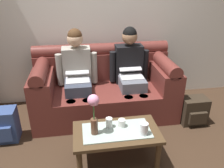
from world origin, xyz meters
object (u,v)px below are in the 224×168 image
Objects in this scene: person_left at (77,72)px; cup_near_right at (144,129)px; cup_far_center at (109,123)px; cup_near_left at (122,123)px; flower_vase at (94,110)px; person_right at (130,69)px; backpack_left at (5,125)px; coffee_table at (116,135)px; couch at (104,88)px; backpack_right at (194,111)px.

person_left is 9.63× the size of cup_near_right.
cup_far_center is at bearing 152.61° from cup_near_right.
person_left is at bearing 114.54° from cup_near_left.
cup_near_left is (0.29, 0.08, -0.23)m from flower_vase.
flower_vase is at bearing -120.13° from person_right.
backpack_left is (-1.04, 0.56, -0.46)m from flower_vase.
coffee_table is (-0.37, -1.01, -0.33)m from person_right.
backpack_left is at bearing 151.61° from flower_vase.
cup_near_left is (0.07, 0.06, 0.10)m from coffee_table.
person_left reaches higher than cup_far_center.
couch is at bearing 103.15° from cup_near_right.
flower_vase is 1.06× the size of backpack_left.
person_left is at bearing 27.59° from backpack_left.
person_left is at bearing 107.63° from cup_far_center.
backpack_right is at bearing 35.48° from cup_near_right.
flower_vase is at bearing 169.92° from cup_near_right.
backpack_right is (1.52, -0.48, -0.47)m from person_left.
person_right reaches higher than backpack_right.
couch reaches higher than backpack_right.
couch is 1.09m from flower_vase.
person_right is 1.14m from cup_near_right.
backpack_right is at bearing -31.42° from person_right.
couch is 1.59× the size of person_right.
backpack_right is (1.38, 0.55, -0.48)m from flower_vase.
flower_vase reaches higher than coffee_table.
coffee_table is (0.00, -1.01, -0.05)m from couch.
cup_near_left is 0.20× the size of backpack_left.
person_left is 1.00× the size of person_right.
person_left is at bearing 162.50° from backpack_right.
cup_near_right is (0.63, -1.11, -0.21)m from person_left.
flower_vase is (-0.60, -1.03, 0.00)m from person_right.
person_right is 3.28× the size of backpack_right.
person_left reaches higher than backpack_left.
cup_far_center is (-0.33, 0.17, -0.01)m from cup_near_right.
person_right is at bearing 59.87° from flower_vase.
couch is 17.83× the size of cup_far_center.
cup_near_left is at bearing -86.03° from couch.
backpack_left is (-1.52, 0.65, -0.25)m from cup_near_right.
couch reaches higher than flower_vase.
coffee_table is 8.23× the size of cup_far_center.
backpack_right is at bearing 21.66° from flower_vase.
flower_vase reaches higher than cup_far_center.
person_right is at bearing 70.01° from coffee_table.
coffee_table is 2.40× the size of backpack_right.
person_right reaches higher than cup_near_right.
backpack_left is (-1.20, 0.48, -0.24)m from cup_far_center.
person_left is 1.30m from cup_near_right.
backpack_left is at bearing 156.74° from coffee_table.
cup_near_right is (0.26, -1.12, 0.08)m from couch.
cup_far_center reaches higher than coffee_table.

